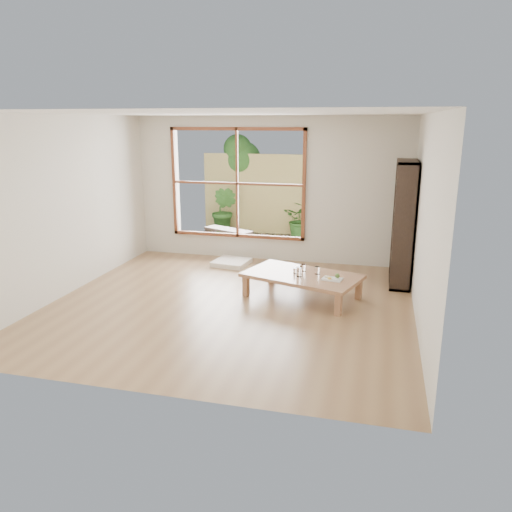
{
  "coord_description": "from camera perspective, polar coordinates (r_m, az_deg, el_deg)",
  "views": [
    {
      "loc": [
        1.97,
        -6.35,
        2.5
      ],
      "look_at": [
        0.2,
        0.63,
        0.55
      ],
      "focal_mm": 35.0,
      "sensor_mm": 36.0,
      "label": 1
    }
  ],
  "objects": [
    {
      "name": "garden_bench",
      "position": [
        10.25,
        -3.17,
        2.77
      ],
      "size": [
        1.11,
        0.72,
        0.34
      ],
      "rotation": [
        0.0,
        0.0,
        -0.42
      ],
      "color": "#2F211A",
      "rests_on": "deck"
    },
    {
      "name": "food_tray",
      "position": [
        7.07,
        8.8,
        -2.52
      ],
      "size": [
        0.3,
        0.24,
        0.09
      ],
      "rotation": [
        0.0,
        0.0,
        -0.18
      ],
      "color": "white",
      "rests_on": "low_table"
    },
    {
      "name": "bamboo_fence",
      "position": [
        11.32,
        0.93,
        7.03
      ],
      "size": [
        2.8,
        0.06,
        1.8
      ],
      "primitive_type": "cube",
      "color": "tan",
      "rests_on": "ground"
    },
    {
      "name": "glass_tall",
      "position": [
        7.13,
        4.97,
        -1.78
      ],
      "size": [
        0.08,
        0.08,
        0.15
      ],
      "primitive_type": "cylinder",
      "color": "silver",
      "rests_on": "low_table"
    },
    {
      "name": "low_table",
      "position": [
        7.28,
        5.29,
        -2.41
      ],
      "size": [
        1.83,
        1.37,
        0.36
      ],
      "rotation": [
        0.0,
        0.0,
        -0.31
      ],
      "color": "#976849",
      "rests_on": "ground"
    },
    {
      "name": "bookshelf",
      "position": [
        8.05,
        16.49,
        3.55
      ],
      "size": [
        0.31,
        0.87,
        1.94
      ],
      "primitive_type": "cube",
      "color": "#2F211A",
      "rests_on": "ground"
    },
    {
      "name": "floor_cushion",
      "position": [
        8.98,
        -2.82,
        -0.74
      ],
      "size": [
        0.66,
        0.66,
        0.09
      ],
      "primitive_type": "cube",
      "rotation": [
        0.0,
        0.0,
        -0.12
      ],
      "color": "white",
      "rests_on": "ground"
    },
    {
      "name": "shrub_right",
      "position": [
        10.93,
        5.22,
        4.18
      ],
      "size": [
        0.84,
        0.76,
        0.81
      ],
      "primitive_type": "imported",
      "rotation": [
        0.0,
        0.0,
        -0.19
      ],
      "color": "#346625",
      "rests_on": "deck"
    },
    {
      "name": "glass_mid",
      "position": [
        7.28,
        7.02,
        -1.64
      ],
      "size": [
        0.08,
        0.08,
        0.11
      ],
      "primitive_type": "cylinder",
      "color": "silver",
      "rests_on": "low_table"
    },
    {
      "name": "glass_short",
      "position": [
        7.41,
        5.42,
        -1.33
      ],
      "size": [
        0.08,
        0.08,
        0.1
      ],
      "primitive_type": "cylinder",
      "color": "silver",
      "rests_on": "low_table"
    },
    {
      "name": "deck",
      "position": [
        10.54,
        -0.34,
        1.43
      ],
      "size": [
        2.8,
        2.0,
        0.05
      ],
      "primitive_type": "cube",
      "color": "#342E26",
      "rests_on": "ground"
    },
    {
      "name": "shrub_left",
      "position": [
        11.3,
        -3.66,
        5.23
      ],
      "size": [
        0.7,
        0.63,
        1.06
      ],
      "primitive_type": "imported",
      "rotation": [
        0.0,
        0.0,
        -0.31
      ],
      "color": "#346625",
      "rests_on": "deck"
    },
    {
      "name": "glass_small",
      "position": [
        7.28,
        4.55,
        -1.69
      ],
      "size": [
        0.07,
        0.07,
        0.09
      ],
      "primitive_type": "cylinder",
      "color": "silver",
      "rests_on": "low_table"
    },
    {
      "name": "garden_tree",
      "position": [
        11.7,
        -2.0,
        10.87
      ],
      "size": [
        1.04,
        0.85,
        2.22
      ],
      "color": "#4C3D2D",
      "rests_on": "ground"
    },
    {
      "name": "ground",
      "position": [
        7.1,
        -2.86,
        -5.48
      ],
      "size": [
        5.0,
        5.0,
        0.0
      ],
      "primitive_type": "plane",
      "color": "#9B774D",
      "rests_on": "ground"
    }
  ]
}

